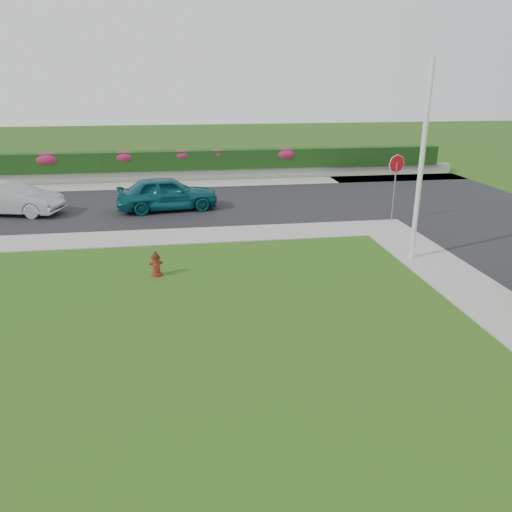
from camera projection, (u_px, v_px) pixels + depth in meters
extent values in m
plane|color=black|center=(235.00, 358.00, 10.62)|extent=(120.00, 120.00, 0.00)
cube|color=black|center=(94.00, 208.00, 22.96)|extent=(26.00, 8.00, 0.04)
cube|color=gray|center=(44.00, 242.00, 18.15)|extent=(24.00, 2.00, 0.04)
cube|color=gray|center=(384.00, 227.00, 19.99)|extent=(2.00, 2.00, 0.04)
cube|color=gray|center=(180.00, 184.00, 28.18)|extent=(34.00, 2.00, 0.04)
cube|color=gray|center=(180.00, 175.00, 29.49)|extent=(34.00, 0.40, 0.60)
cube|color=black|center=(179.00, 160.00, 29.30)|extent=(32.00, 0.90, 1.10)
cylinder|color=#56190D|center=(157.00, 274.00, 15.10)|extent=(0.33, 0.33, 0.08)
cylinder|color=#56190D|center=(156.00, 265.00, 15.00)|extent=(0.22, 0.22, 0.50)
cylinder|color=black|center=(156.00, 257.00, 14.92)|extent=(0.27, 0.27, 0.05)
sphere|color=black|center=(156.00, 257.00, 14.91)|extent=(0.22, 0.22, 0.22)
cylinder|color=black|center=(155.00, 253.00, 14.87)|extent=(0.07, 0.07, 0.07)
cylinder|color=#56190D|center=(151.00, 263.00, 14.94)|extent=(0.11, 0.12, 0.11)
cylinder|color=#56190D|center=(161.00, 262.00, 15.02)|extent=(0.11, 0.12, 0.11)
cylinder|color=#56190D|center=(157.00, 266.00, 14.87)|extent=(0.16, 0.13, 0.14)
imported|color=#0B4B56|center=(167.00, 193.00, 22.37)|extent=(4.66, 2.35, 1.52)
imported|color=#A7A8AE|center=(12.00, 199.00, 21.61)|extent=(4.50, 2.54, 1.40)
cylinder|color=silver|center=(421.00, 164.00, 15.50)|extent=(0.16, 0.16, 6.23)
cylinder|color=slate|center=(394.00, 193.00, 20.44)|extent=(0.06, 0.06, 2.46)
cylinder|color=#B10B16|center=(397.00, 164.00, 20.05)|extent=(0.70, 0.20, 0.72)
cylinder|color=white|center=(397.00, 164.00, 20.05)|extent=(0.74, 0.20, 0.76)
ellipsoid|color=#B41E5D|center=(48.00, 159.00, 28.09)|extent=(1.54, 0.99, 0.77)
ellipsoid|color=#B41E5D|center=(125.00, 157.00, 28.67)|extent=(1.39, 0.89, 0.69)
ellipsoid|color=#B41E5D|center=(182.00, 155.00, 29.13)|extent=(1.26, 0.81, 0.63)
ellipsoid|color=#B41E5D|center=(218.00, 154.00, 29.41)|extent=(1.13, 0.73, 0.57)
ellipsoid|color=#B41E5D|center=(285.00, 154.00, 30.01)|extent=(1.49, 0.96, 0.75)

